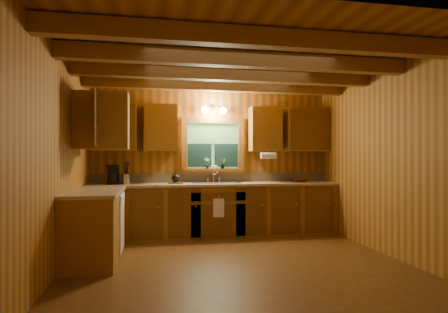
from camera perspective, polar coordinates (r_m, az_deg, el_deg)
name	(u,v)px	position (r m, az deg, el deg)	size (l,w,h in m)	color
room	(235,160)	(4.78, 1.77, -0.55)	(4.20, 4.20, 4.20)	#593715
ceiling_beams	(235,68)	(4.92, 1.76, 13.43)	(4.20, 2.54, 0.18)	brown
base_cabinets	(188,214)	(6.05, -5.52, -8.77)	(4.20, 2.22, 0.86)	brown
countertop	(189,186)	(6.00, -5.39, -4.51)	(4.20, 2.24, 0.04)	tan
backsplash	(213,178)	(6.64, -1.73, -3.24)	(4.20, 0.02, 0.16)	tan
dishwasher_panel	(122,222)	(5.44, -15.38, -9.71)	(0.02, 0.60, 0.80)	white
upper_cabinets	(183,127)	(6.13, -6.29, 4.56)	(4.19, 1.77, 0.78)	brown
window	(213,147)	(6.62, -1.70, 1.50)	(1.12, 0.08, 1.00)	brown
window_sill	(213,170)	(6.57, -1.64, -2.05)	(1.06, 0.14, 0.04)	brown
wall_sconce	(214,110)	(6.55, -1.54, 7.10)	(0.45, 0.21, 0.17)	black
paper_towel_roll	(268,156)	(6.50, 6.80, 0.14)	(0.11, 0.11, 0.27)	white
dish_towel	(219,208)	(6.08, -0.81, -7.87)	(0.18, 0.01, 0.30)	white
sink	(215,186)	(6.37, -1.33, -4.48)	(0.82, 0.48, 0.43)	silver
coffee_maker	(113,175)	(6.33, -16.64, -2.68)	(0.18, 0.23, 0.32)	black
utensil_crock	(126,179)	(6.31, -14.81, -3.29)	(0.13, 0.13, 0.37)	silver
cutting_board	(176,183)	(6.28, -7.42, -4.04)	(0.25, 0.18, 0.02)	brown
teakettle	(176,178)	(6.27, -7.42, -3.30)	(0.14, 0.14, 0.17)	black
wicker_basket	(301,180)	(6.77, 11.67, -3.49)	(0.34, 0.34, 0.08)	#48230C
potted_plant_left	(207,163)	(6.53, -2.58, -1.01)	(0.10, 0.07, 0.20)	brown
potted_plant_right	(223,164)	(6.58, -0.17, -1.08)	(0.10, 0.08, 0.18)	brown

